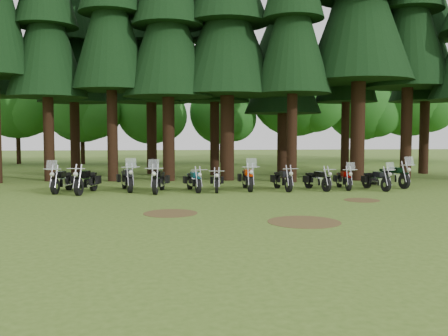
{
  "coord_description": "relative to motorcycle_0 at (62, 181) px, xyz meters",
  "views": [
    {
      "loc": [
        -2.8,
        -18.46,
        2.66
      ],
      "look_at": [
        -0.54,
        5.0,
        1.0
      ],
      "focal_mm": 40.0,
      "sensor_mm": 36.0,
      "label": 1
    }
  ],
  "objects": [
    {
      "name": "ground",
      "position": [
        7.91,
        -4.39,
        -0.5
      ],
      "size": [
        120.0,
        120.0,
        0.0
      ],
      "primitive_type": "plane",
      "color": "#41621E",
      "rests_on": "ground"
    },
    {
      "name": "dirt_patch_1",
      "position": [
        12.41,
        -3.89,
        -0.5
      ],
      "size": [
        1.4,
        1.4,
        0.01
      ],
      "primitive_type": "cylinder",
      "color": "#4C3D1E",
      "rests_on": "ground"
    },
    {
      "name": "motorcycle_7",
      "position": [
        10.03,
        -0.18,
        -0.04
      ],
      "size": [
        0.44,
        2.25,
        0.92
      ],
      "rotation": [
        0.0,
        0.0,
        0.13
      ],
      "color": "black",
      "rests_on": "ground"
    },
    {
      "name": "pine_back_1",
      "position": [
        -1.35,
        9.95,
        9.21
      ],
      "size": [
        4.52,
        4.52,
        16.22
      ],
      "color": "black",
      "rests_on": "ground"
    },
    {
      "name": "decid_3",
      "position": [
        3.19,
        20.74,
        4.01
      ],
      "size": [
        6.12,
        5.95,
        7.65
      ],
      "color": "black",
      "rests_on": "ground"
    },
    {
      "name": "pine_back_2",
      "position": [
        3.53,
        10.01,
        9.26
      ],
      "size": [
        4.85,
        4.85,
        16.3
      ],
      "color": "black",
      "rests_on": "ground"
    },
    {
      "name": "pine_back_5",
      "position": [
        15.98,
        8.46,
        9.27
      ],
      "size": [
        3.94,
        3.94,
        16.33
      ],
      "color": "black",
      "rests_on": "ground"
    },
    {
      "name": "motorcycle_10",
      "position": [
        14.42,
        -0.47,
        -0.05
      ],
      "size": [
        0.73,
        2.15,
        1.35
      ],
      "rotation": [
        0.0,
        0.0,
        0.22
      ],
      "color": "black",
      "rests_on": "ground"
    },
    {
      "name": "pine_front_2",
      "position": [
        -1.87,
        5.43,
        9.21
      ],
      "size": [
        4.32,
        4.32,
        16.22
      ],
      "color": "black",
      "rests_on": "ground"
    },
    {
      "name": "pine_back_4",
      "position": [
        11.95,
        8.85,
        7.75
      ],
      "size": [
        4.94,
        4.94,
        13.78
      ],
      "color": "black",
      "rests_on": "ground"
    },
    {
      "name": "motorcycle_11",
      "position": [
        15.75,
        0.64,
        0.02
      ],
      "size": [
        0.78,
        2.48,
        1.56
      ],
      "rotation": [
        0.0,
        0.0,
        0.2
      ],
      "color": "black",
      "rests_on": "ground"
    },
    {
      "name": "motorcycle_0",
      "position": [
        0.0,
        0.0,
        0.0
      ],
      "size": [
        0.65,
        2.4,
        1.51
      ],
      "rotation": [
        0.0,
        0.0,
        -0.15
      ],
      "color": "black",
      "rests_on": "ground"
    },
    {
      "name": "motorcycle_5",
      "position": [
        6.95,
        -0.27,
        -0.07
      ],
      "size": [
        0.37,
        2.1,
        0.85
      ],
      "rotation": [
        0.0,
        0.0,
        -0.09
      ],
      "color": "black",
      "rests_on": "ground"
    },
    {
      "name": "pine_back_3",
      "position": [
        7.54,
        8.55,
        9.19
      ],
      "size": [
        4.35,
        4.35,
        16.2
      ],
      "color": "black",
      "rests_on": "ground"
    },
    {
      "name": "decid_5",
      "position": [
        16.2,
        21.32,
        5.73
      ],
      "size": [
        8.45,
        8.21,
        10.56
      ],
      "color": "black",
      "rests_on": "ground"
    },
    {
      "name": "motorcycle_8",
      "position": [
        11.67,
        -0.2,
        -0.06
      ],
      "size": [
        0.75,
        2.09,
        0.87
      ],
      "rotation": [
        0.0,
        0.0,
        0.29
      ],
      "color": "black",
      "rests_on": "ground"
    },
    {
      "name": "decid_4",
      "position": [
        9.49,
        21.93,
        3.87
      ],
      "size": [
        5.93,
        5.76,
        7.41
      ],
      "color": "black",
      "rests_on": "ground"
    },
    {
      "name": "decid_6",
      "position": [
        22.76,
        22.61,
        4.7
      ],
      "size": [
        7.06,
        6.86,
        8.82
      ],
      "color": "black",
      "rests_on": "ground"
    },
    {
      "name": "decid_7",
      "position": [
        27.37,
        22.43,
        5.72
      ],
      "size": [
        8.44,
        8.2,
        10.55
      ],
      "color": "black",
      "rests_on": "ground"
    },
    {
      "name": "motorcycle_1",
      "position": [
        1.15,
        -0.48,
        0.01
      ],
      "size": [
        0.64,
        2.44,
        1.0
      ],
      "rotation": [
        0.0,
        0.0,
        -0.2
      ],
      "color": "black",
      "rests_on": "ground"
    },
    {
      "name": "pine_front_4",
      "position": [
        4.7,
        5.01,
        9.27
      ],
      "size": [
        4.95,
        4.95,
        16.33
      ],
      "color": "black",
      "rests_on": "ground"
    },
    {
      "name": "decid_2",
      "position": [
        -2.53,
        20.38,
        4.45
      ],
      "size": [
        6.72,
        6.53,
        8.4
      ],
      "color": "black",
      "rests_on": "ground"
    },
    {
      "name": "dirt_patch_0",
      "position": [
        4.91,
        -6.39,
        -0.5
      ],
      "size": [
        1.8,
        1.8,
        0.01
      ],
      "primitive_type": "cylinder",
      "color": "#4C3D1E",
      "rests_on": "ground"
    },
    {
      "name": "dirt_patch_2",
      "position": [
        8.91,
        -8.39,
        -0.5
      ],
      "size": [
        2.2,
        2.2,
        0.01
      ],
      "primitive_type": "cylinder",
      "color": "#4C3D1E",
      "rests_on": "ground"
    },
    {
      "name": "motorcycle_3",
      "position": [
        4.32,
        -0.45,
        0.01
      ],
      "size": [
        0.65,
        2.47,
        1.55
      ],
      "rotation": [
        0.0,
        0.0,
        -0.14
      ],
      "color": "black",
      "rests_on": "ground"
    },
    {
      "name": "motorcycle_2",
      "position": [
        2.85,
        0.3,
        0.02
      ],
      "size": [
        0.9,
        2.47,
        1.56
      ],
      "rotation": [
        0.0,
        0.0,
        0.25
      ],
      "color": "black",
      "rests_on": "ground"
    },
    {
      "name": "motorcycle_4",
      "position": [
        5.9,
        -0.2,
        -0.05
      ],
      "size": [
        0.6,
        2.18,
        0.89
      ],
      "rotation": [
        0.0,
        0.0,
        0.21
      ],
      "color": "black",
      "rests_on": "ground"
    },
    {
      "name": "pine_back_6",
      "position": [
        21.27,
        8.39,
        9.42
      ],
      "size": [
        4.59,
        4.59,
        16.58
      ],
      "color": "black",
      "rests_on": "ground"
    },
    {
      "name": "motorcycle_9",
      "position": [
        13.02,
        0.01,
        -0.06
      ],
      "size": [
        0.4,
        2.12,
        1.34
      ],
      "rotation": [
        0.0,
        0.0,
        -0.04
      ],
      "color": "black",
      "rests_on": "ground"
    },
    {
      "name": "motorcycle_6",
      "position": [
        8.42,
        0.09,
        0.01
      ],
      "size": [
        0.46,
        2.45,
        1.55
      ],
      "rotation": [
        0.0,
        0.0,
        0.01
      ],
      "color": "black",
      "rests_on": "ground"
    },
    {
      "name": "decid_1",
      "position": [
        -8.08,
        21.37,
        5.33
      ],
      "size": [
        7.91,
        7.69,
        9.88
      ],
      "color": "black",
      "rests_on": "ground"
    }
  ]
}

